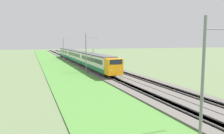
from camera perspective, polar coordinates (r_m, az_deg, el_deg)
ballast_main at (r=56.36m, az=-6.22°, el=-0.23°), size 240.00×4.40×0.30m
ballast_adjacent at (r=57.64m, az=-1.82°, el=-0.04°), size 240.00×4.40×0.30m
track_main at (r=56.36m, az=-6.22°, el=-0.22°), size 240.00×1.57×0.45m
track_adjacent at (r=57.64m, az=-1.82°, el=-0.03°), size 240.00×1.57×0.45m
grass_verge at (r=55.15m, az=-12.78°, el=-0.60°), size 240.00×9.47×0.12m
passenger_train at (r=68.79m, az=-8.93°, el=2.88°), size 64.44×2.93×5.18m
catenary_mast_near at (r=16.32m, az=22.79°, el=-2.36°), size 0.22×2.56×8.58m
catenary_mast_mid at (r=46.81m, az=-6.72°, el=3.64°), size 0.22×2.56×8.58m
catenary_mast_far at (r=79.92m, az=-12.51°, el=4.69°), size 0.22×2.56×8.42m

